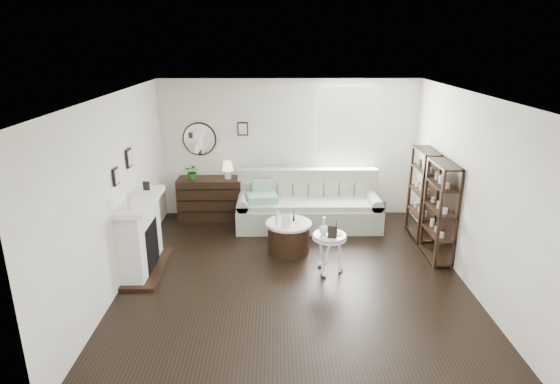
{
  "coord_description": "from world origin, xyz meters",
  "views": [
    {
      "loc": [
        -0.27,
        -6.25,
        3.4
      ],
      "look_at": [
        -0.2,
        0.8,
        1.09
      ],
      "focal_mm": 30.0,
      "sensor_mm": 36.0,
      "label": 1
    }
  ],
  "objects_px": {
    "sofa": "(308,208)",
    "dresser": "(210,198)",
    "drum_table": "(289,237)",
    "pedestal_table": "(329,238)"
  },
  "relations": [
    {
      "from": "sofa",
      "to": "dresser",
      "type": "height_order",
      "value": "sofa"
    },
    {
      "from": "dresser",
      "to": "drum_table",
      "type": "height_order",
      "value": "dresser"
    },
    {
      "from": "pedestal_table",
      "to": "sofa",
      "type": "bearing_deg",
      "value": 95.71
    },
    {
      "from": "dresser",
      "to": "drum_table",
      "type": "xyz_separation_m",
      "value": [
        1.5,
        -1.56,
        -0.15
      ]
    },
    {
      "from": "sofa",
      "to": "dresser",
      "type": "bearing_deg",
      "value": 168.52
    },
    {
      "from": "sofa",
      "to": "drum_table",
      "type": "height_order",
      "value": "sofa"
    },
    {
      "from": "sofa",
      "to": "dresser",
      "type": "relative_size",
      "value": 2.17
    },
    {
      "from": "sofa",
      "to": "drum_table",
      "type": "xyz_separation_m",
      "value": [
        -0.4,
        -1.18,
        -0.08
      ]
    },
    {
      "from": "sofa",
      "to": "pedestal_table",
      "type": "bearing_deg",
      "value": -84.29
    },
    {
      "from": "pedestal_table",
      "to": "dresser",
      "type": "bearing_deg",
      "value": 132.65
    }
  ]
}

